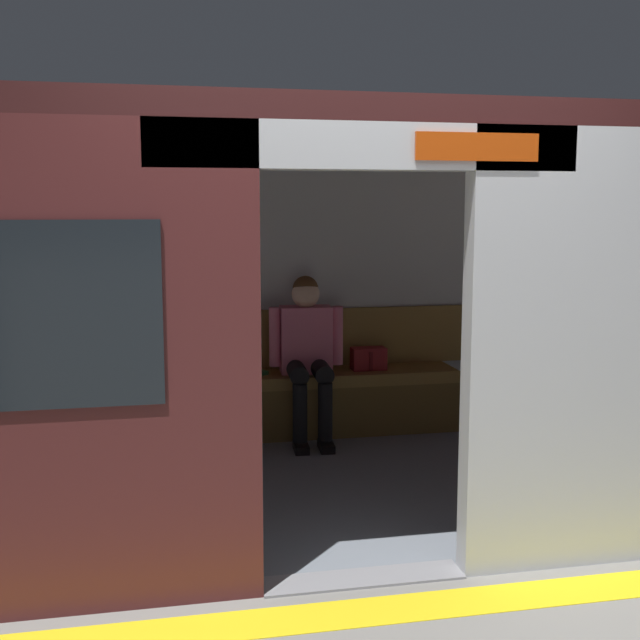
# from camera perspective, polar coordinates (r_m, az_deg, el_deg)

# --- Properties ---
(ground_plane) EXTENTS (60.00, 60.00, 0.00)m
(ground_plane) POSITION_cam_1_polar(r_m,az_deg,el_deg) (3.91, 3.05, -17.93)
(ground_plane) COLOR gray
(platform_edge_strip) EXTENTS (8.00, 0.24, 0.01)m
(platform_edge_strip) POSITION_cam_1_polar(r_m,az_deg,el_deg) (3.65, 4.32, -19.88)
(platform_edge_strip) COLOR yellow
(platform_edge_strip) RESTS_ON ground_plane
(train_car) EXTENTS (6.40, 2.91, 2.19)m
(train_car) POSITION_cam_1_polar(r_m,az_deg,el_deg) (4.76, -1.42, 5.11)
(train_car) COLOR silver
(train_car) RESTS_ON ground_plane
(bench_seat) EXTENTS (2.70, 0.44, 0.48)m
(bench_seat) POSITION_cam_1_polar(r_m,az_deg,el_deg) (6.01, -2.74, -4.91)
(bench_seat) COLOR olive
(bench_seat) RESTS_ON ground_plane
(person_seated) EXTENTS (0.55, 0.69, 1.21)m
(person_seated) POSITION_cam_1_polar(r_m,az_deg,el_deg) (5.93, -0.92, -1.85)
(person_seated) COLOR pink
(person_seated) RESTS_ON ground_plane
(handbag) EXTENTS (0.26, 0.15, 0.17)m
(handbag) POSITION_cam_1_polar(r_m,az_deg,el_deg) (6.15, 3.47, -2.75)
(handbag) COLOR maroon
(handbag) RESTS_ON bench_seat
(book) EXTENTS (0.23, 0.26, 0.03)m
(book) POSITION_cam_1_polar(r_m,az_deg,el_deg) (6.01, -4.86, -3.70)
(book) COLOR #33723F
(book) RESTS_ON bench_seat
(grab_pole_door) EXTENTS (0.04, 0.04, 2.05)m
(grab_pole_door) POSITION_cam_1_polar(r_m,az_deg,el_deg) (4.00, -4.45, -1.88)
(grab_pole_door) COLOR silver
(grab_pole_door) RESTS_ON ground_plane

